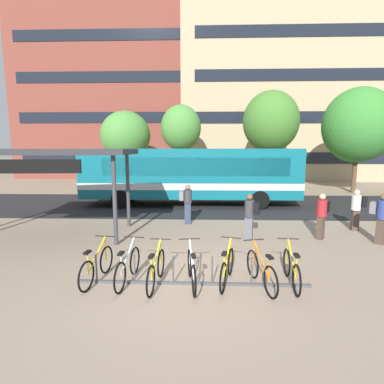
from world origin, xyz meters
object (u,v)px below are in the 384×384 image
Objects in this scene: parked_bicycle_white_1 at (128,267)px; commuter_black_pack_2 at (357,207)px; city_bus at (189,174)px; parked_bicycle_yellow_4 at (227,268)px; street_tree_2 at (181,128)px; commuter_grey_pack_4 at (187,201)px; parked_bicycle_orange_5 at (261,271)px; transit_shelter at (43,154)px; street_tree_1 at (271,122)px; street_tree_3 at (126,135)px; commuter_black_pack_3 at (250,213)px; commuter_grey_pack_1 at (381,215)px; street_tree_0 at (358,125)px; parked_bicycle_yellow_0 at (97,266)px; commuter_black_pack_0 at (322,213)px; parked_bicycle_silver_3 at (192,270)px; parked_bicycle_yellow_2 at (156,270)px; parked_bicycle_yellow_6 at (291,270)px.

parked_bicycle_white_1 is 1.06× the size of commuter_black_pack_2.
parked_bicycle_yellow_4 is at bearing 97.31° from city_bus.
commuter_grey_pack_4 is at bearing -84.87° from street_tree_2.
transit_shelter reaches higher than parked_bicycle_orange_5.
parked_bicycle_orange_5 is 18.07m from street_tree_1.
street_tree_1 is at bearing -8.22° from street_tree_3.
city_bus reaches higher than parked_bicycle_orange_5.
street_tree_2 is (-2.34, 17.96, 4.50)m from parked_bicycle_yellow_4.
commuter_black_pack_3 is (1.10, 3.50, 0.55)m from parked_bicycle_yellow_4.
parked_bicycle_white_1 is 1.00× the size of commuter_grey_pack_1.
commuter_black_pack_2 is 0.22× the size of street_tree_0.
street_tree_2 is (0.78, 17.96, 4.50)m from parked_bicycle_yellow_0.
commuter_black_pack_0 is at bearing -49.55° from parked_bicycle_orange_5.
commuter_black_pack_0 is (4.47, 3.76, 0.56)m from parked_bicycle_silver_3.
commuter_black_pack_3 is 15.39m from street_tree_0.
commuter_black_pack_3 is (4.23, 3.51, 0.55)m from parked_bicycle_yellow_0.
commuter_grey_pack_1 is at bearing -62.72° from parked_bicycle_yellow_0.
parked_bicycle_silver_3 is 7.15m from transit_shelter.
parked_bicycle_yellow_2 is 1.05× the size of commuter_black_pack_0.
commuter_black_pack_3 is 15.38m from street_tree_2.
commuter_black_pack_2 is 12.77m from street_tree_1.
parked_bicycle_silver_3 is at bearing 114.90° from parked_bicycle_yellow_4.
commuter_black_pack_0 is (2.86, 3.77, 0.56)m from parked_bicycle_orange_5.
parked_bicycle_orange_5 is at bearing -86.51° from parked_bicycle_white_1.
transit_shelter is 3.75× the size of commuter_grey_pack_1.
street_tree_0 is at bearing -109.35° from commuter_black_pack_3.
parked_bicycle_silver_3 is at bearing 81.92° from commuter_black_pack_3.
street_tree_0 reaches higher than commuter_grey_pack_4.
street_tree_1 is at bearing -25.48° from parked_bicycle_orange_5.
parked_bicycle_silver_3 is at bearing -85.24° from street_tree_2.
parked_bicycle_yellow_4 is at bearing -125.00° from street_tree_0.
city_bus is at bearing -0.61° from parked_bicycle_orange_5.
street_tree_2 is at bearing 5.53° from parked_bicycle_white_1.
street_tree_2 is (-1.03, 8.05, 3.11)m from city_bus.
street_tree_0 reaches higher than parked_bicycle_white_1.
parked_bicycle_white_1 is at bearing 106.03° from parked_bicycle_yellow_4.
commuter_black_pack_3 is 0.21× the size of street_tree_1.
parked_bicycle_silver_3 is at bearing -107.18° from commuter_grey_pack_1.
parked_bicycle_yellow_4 is at bearing 39.97° from commuter_black_pack_2.
transit_shelter is at bearing -137.76° from commuter_grey_pack_1.
city_bus is at bearing -96.45° from commuter_black_pack_0.
street_tree_3 is (-7.88, 18.65, 3.94)m from parked_bicycle_orange_5.
street_tree_1 is at bearing -87.81° from commuter_black_pack_2.
parked_bicycle_yellow_4 is at bearing -82.79° from parked_bicycle_yellow_0.
parked_bicycle_yellow_0 is 5.52m from commuter_black_pack_3.
commuter_black_pack_2 is 0.95× the size of commuter_grey_pack_4.
parked_bicycle_orange_5 is 8.45m from transit_shelter.
parked_bicycle_orange_5 is 0.74m from parked_bicycle_yellow_6.
street_tree_0 is at bearing 30.22° from transit_shelter.
city_bus is 8.53m from commuter_black_pack_2.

